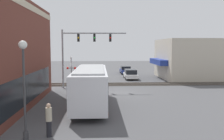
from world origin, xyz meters
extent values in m
plane|color=#4C4C4F|center=(0.00, 0.00, 0.00)|extent=(120.00, 120.00, 0.00)
cube|color=beige|center=(-6.09, 7.65, 8.00)|extent=(16.42, 0.36, 0.50)
cube|color=black|center=(-6.09, 7.55, 1.70)|extent=(13.63, 0.12, 2.20)
cube|color=beige|center=(11.98, -11.50, 3.02)|extent=(10.50, 8.00, 6.05)
cube|color=navy|center=(11.98, -6.95, 2.60)|extent=(7.35, 1.20, 0.80)
cube|color=silver|center=(-5.59, 2.80, 1.73)|extent=(10.38, 2.55, 2.60)
cube|color=black|center=(-5.59, 2.80, 2.12)|extent=(10.17, 2.59, 1.09)
cube|color=#B21E1E|center=(-5.59, 2.80, 0.59)|extent=(10.17, 2.58, 0.24)
cube|color=#A5A8AA|center=(-5.59, 2.80, 3.09)|extent=(8.82, 2.17, 0.12)
cylinder|color=black|center=(-2.60, 2.80, 0.50)|extent=(1.00, 2.57, 1.00)
cylinder|color=black|center=(-8.98, 2.80, 0.50)|extent=(1.00, 2.57, 1.00)
cylinder|color=gray|center=(3.56, 6.40, 3.44)|extent=(0.20, 0.20, 6.88)
cylinder|color=gray|center=(3.56, 2.67, 6.48)|extent=(0.16, 7.47, 0.16)
cube|color=black|center=(3.56, 4.54, 5.93)|extent=(0.30, 0.27, 0.90)
sphere|color=yellow|center=(3.40, 4.54, 5.93)|extent=(0.20, 0.20, 0.20)
cube|color=black|center=(3.56, 2.67, 5.93)|extent=(0.30, 0.27, 0.90)
sphere|color=green|center=(3.40, 2.67, 5.93)|extent=(0.20, 0.20, 0.20)
cube|color=black|center=(3.56, 0.80, 5.93)|extent=(0.30, 0.27, 0.90)
sphere|color=red|center=(3.40, 0.80, 5.93)|extent=(0.20, 0.20, 0.20)
cylinder|color=gray|center=(4.44, 5.52, 1.80)|extent=(0.14, 0.14, 3.60)
cube|color=white|center=(4.44, 5.52, 3.10)|extent=(1.41, 0.06, 1.41)
cube|color=white|center=(4.44, 5.52, 3.10)|extent=(1.41, 0.06, 1.41)
cylinder|color=#38383A|center=(4.44, 5.52, 2.30)|extent=(0.08, 0.90, 0.08)
sphere|color=red|center=(4.39, 5.07, 2.30)|extent=(0.28, 0.28, 0.28)
sphere|color=red|center=(4.39, 5.97, 2.30)|extent=(0.28, 0.28, 0.28)
cylinder|color=#38383A|center=(-13.11, 5.92, 0.25)|extent=(0.28, 0.28, 0.50)
cylinder|color=#38383A|center=(-13.11, 5.92, 2.38)|extent=(0.12, 0.12, 4.76)
sphere|color=white|center=(-13.11, 5.92, 4.98)|extent=(0.44, 0.44, 0.44)
cube|color=#332D28|center=(6.00, 0.00, 0.01)|extent=(2.60, 60.00, 0.03)
cube|color=#6B6056|center=(5.28, 0.00, 0.07)|extent=(0.07, 60.00, 0.15)
cube|color=#6B6056|center=(6.72, 0.00, 0.07)|extent=(0.07, 60.00, 0.15)
cube|color=silver|center=(11.72, -2.60, 0.53)|extent=(4.86, 1.80, 0.55)
cube|color=black|center=(11.48, -2.60, 1.14)|extent=(2.67, 1.62, 0.66)
cylinder|color=black|center=(13.23, -2.60, 0.32)|extent=(0.64, 1.82, 0.64)
cylinder|color=black|center=(10.21, -2.60, 0.32)|extent=(0.64, 1.82, 0.64)
cube|color=navy|center=(19.29, -2.60, 0.51)|extent=(4.57, 1.80, 0.52)
cube|color=black|center=(19.06, -2.60, 1.09)|extent=(2.51, 1.62, 0.63)
cylinder|color=black|center=(20.71, -2.60, 0.32)|extent=(0.64, 1.82, 0.64)
cylinder|color=black|center=(17.87, -2.60, 0.32)|extent=(0.64, 1.82, 0.64)
cylinder|color=black|center=(5.01, 5.41, 0.40)|extent=(0.28, 0.28, 0.81)
cylinder|color=maroon|center=(5.01, 5.41, 1.15)|extent=(0.34, 0.34, 0.67)
sphere|color=tan|center=(5.01, 5.41, 1.59)|extent=(0.22, 0.22, 0.22)
cylinder|color=black|center=(-12.68, 4.80, 0.44)|extent=(0.28, 0.28, 0.88)
cylinder|color=#B2A58C|center=(-12.68, 4.80, 1.25)|extent=(0.34, 0.34, 0.73)
sphere|color=tan|center=(-12.68, 4.80, 1.74)|extent=(0.24, 0.24, 0.24)
camera|label=1|loc=(-25.98, 2.01, 4.88)|focal=40.00mm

